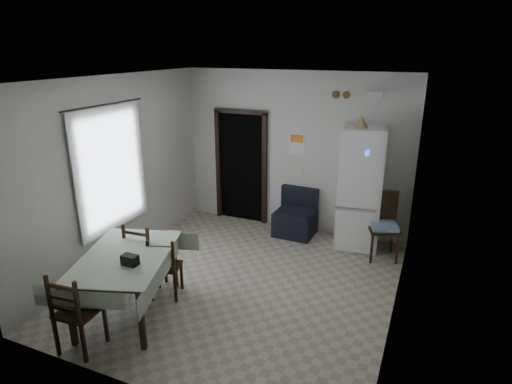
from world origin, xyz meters
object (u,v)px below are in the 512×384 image
object	(u,v)px
navy_seat	(295,213)
dining_chair_far_left	(146,255)
corner_chair	(384,227)
dining_table	(128,284)
dining_chair_far_right	(166,266)
dining_chair_near_head	(78,310)
fridge	(361,189)

from	to	relation	value
navy_seat	dining_chair_far_left	xyz separation A→B (m)	(-1.37, -2.55, 0.09)
corner_chair	dining_table	world-z (taller)	corner_chair
corner_chair	dining_chair_far_right	world-z (taller)	corner_chair
corner_chair	dining_chair_far_left	distance (m)	3.70
navy_seat	dining_chair_far_left	bearing A→B (deg)	-116.68
dining_chair_far_left	dining_chair_far_right	distance (m)	0.39
corner_chair	dining_chair_far_right	distance (m)	3.46
dining_chair_far_right	dining_chair_near_head	world-z (taller)	dining_chair_near_head
dining_chair_near_head	dining_chair_far_right	bearing A→B (deg)	-104.86
dining_chair_far_right	dining_chair_near_head	xyz separation A→B (m)	(-0.24, -1.32, 0.05)
navy_seat	dining_chair_near_head	xyz separation A→B (m)	(-1.23, -3.94, 0.08)
dining_table	dining_chair_far_right	distance (m)	0.57
dining_chair_far_left	dining_chair_near_head	world-z (taller)	dining_chair_far_left
dining_chair_near_head	dining_table	bearing A→B (deg)	-97.45
navy_seat	dining_table	bearing A→B (deg)	-109.11
fridge	dining_chair_near_head	size ratio (longest dim) A/B	2.06
dining_chair_near_head	fridge	bearing A→B (deg)	-125.24
dining_table	navy_seat	bearing A→B (deg)	51.27
fridge	dining_chair_near_head	xyz separation A→B (m)	(-2.36, -3.94, -0.53)
dining_table	dining_chair_far_left	world-z (taller)	dining_chair_far_left
fridge	dining_table	distance (m)	3.97
navy_seat	dining_chair_far_left	size ratio (longest dim) A/B	0.82
fridge	corner_chair	bearing A→B (deg)	-42.49
fridge	dining_table	xyz separation A→B (m)	(-2.32, -3.16, -0.62)
corner_chair	dining_chair_near_head	xyz separation A→B (m)	(-2.82, -3.62, -0.04)
navy_seat	corner_chair	bearing A→B (deg)	-9.78
corner_chair	fridge	bearing A→B (deg)	126.95
dining_table	fridge	bearing A→B (deg)	35.66
corner_chair	dining_table	xyz separation A→B (m)	(-2.78, -2.84, -0.13)
navy_seat	corner_chair	world-z (taller)	corner_chair
dining_chair_far_right	navy_seat	bearing A→B (deg)	-129.08
dining_table	dining_chair_far_left	xyz separation A→B (m)	(-0.18, 0.61, 0.10)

